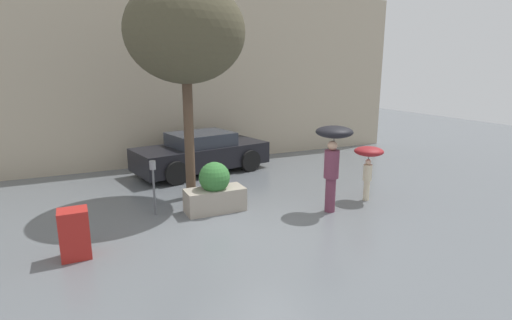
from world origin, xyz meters
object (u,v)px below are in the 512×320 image
(parking_meter, at_px, (153,176))
(person_child, at_px, (369,157))
(newspaper_box, at_px, (75,234))
(parked_car_near, at_px, (201,153))
(person_adult, at_px, (333,149))
(planter_box, at_px, (215,190))
(street_tree, at_px, (185,33))

(parking_meter, bearing_deg, person_child, -12.83)
(parking_meter, height_order, newspaper_box, parking_meter)
(parked_car_near, xyz_separation_m, parking_meter, (-2.15, -3.29, 0.30))
(person_adult, bearing_deg, parking_meter, 116.62)
(planter_box, relative_size, street_tree, 0.26)
(parked_car_near, bearing_deg, parking_meter, 135.59)
(newspaper_box, bearing_deg, person_adult, 0.90)
(person_adult, xyz_separation_m, parked_car_near, (-1.71, 4.74, -0.88))
(street_tree, bearing_deg, person_child, -27.23)
(planter_box, height_order, street_tree, street_tree)
(street_tree, height_order, newspaper_box, street_tree)
(parking_meter, bearing_deg, newspaper_box, -137.97)
(person_adult, height_order, street_tree, street_tree)
(parking_meter, distance_m, newspaper_box, 2.34)
(planter_box, height_order, person_child, person_child)
(planter_box, height_order, person_adult, person_adult)
(parking_meter, bearing_deg, street_tree, 39.13)
(planter_box, xyz_separation_m, street_tree, (-0.22, 1.25, 3.61))
(person_child, bearing_deg, planter_box, 118.80)
(person_adult, xyz_separation_m, parking_meter, (-3.86, 1.45, -0.58))
(person_adult, distance_m, person_child, 1.38)
(person_child, distance_m, newspaper_box, 6.90)
(person_adult, xyz_separation_m, street_tree, (-2.74, 2.35, 2.63))
(newspaper_box, bearing_deg, planter_box, 21.36)
(planter_box, relative_size, person_adult, 0.69)
(person_child, bearing_deg, newspaper_box, 134.06)
(parked_car_near, height_order, parking_meter, parked_car_near)
(planter_box, distance_m, street_tree, 3.83)
(person_adult, relative_size, newspaper_box, 2.24)
(newspaper_box, bearing_deg, parked_car_near, 51.42)
(person_child, height_order, street_tree, street_tree)
(parked_car_near, xyz_separation_m, street_tree, (-1.04, -2.39, 3.51))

